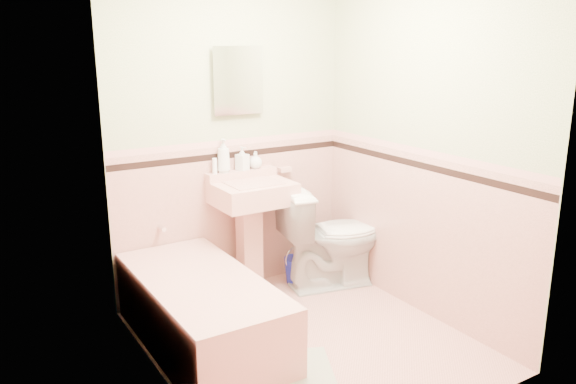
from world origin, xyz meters
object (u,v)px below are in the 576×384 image
sink (253,239)px  toilet (332,236)px  soap_bottle_mid (242,158)px  bathtub (202,314)px  soap_bottle_left (223,156)px  soap_bottle_right (255,160)px  medicine_cabinet (237,81)px  shoe (240,372)px  bucket (297,270)px

sink → toilet: 0.67m
soap_bottle_mid → bathtub: bearing=-134.3°
bathtub → sink: size_ratio=1.61×
sink → soap_bottle_left: (-0.15, 0.18, 0.66)m
soap_bottle_left → toilet: (0.79, -0.37, -0.70)m
soap_bottle_right → medicine_cabinet: bearing=167.1°
sink → soap_bottle_mid: size_ratio=4.99×
sink → soap_bottle_left: 0.70m
medicine_cabinet → soap_bottle_right: medicine_cabinet is taller
soap_bottle_right → toilet: 0.89m
medicine_cabinet → sink: bearing=-90.0°
soap_bottle_mid → shoe: size_ratio=1.12×
bathtub → soap_bottle_mid: bearing=45.7°
sink → soap_bottle_right: (0.13, 0.18, 0.60)m
toilet → sink: bearing=85.4°
bucket → shoe: size_ratio=1.32×
soap_bottle_mid → bucket: bearing=-23.0°
soap_bottle_right → bucket: (0.29, -0.17, -0.96)m
soap_bottle_left → soap_bottle_right: 0.29m
soap_bottle_left → sink: bearing=-50.0°
sink → shoe: 1.32m
bathtub → shoe: 0.55m
soap_bottle_left → bucket: soap_bottle_left is taller
sink → soap_bottle_right: 0.64m
shoe → sink: bearing=71.6°
medicine_cabinet → toilet: (0.64, -0.40, -1.27)m
sink → medicine_cabinet: (0.00, 0.21, 1.23)m
soap_bottle_mid → soap_bottle_right: 0.12m
sink → soap_bottle_left: bearing=130.0°
soap_bottle_mid → sink: bearing=-93.8°
soap_bottle_mid → soap_bottle_left: bearing=180.0°
sink → shoe: (-0.67, -1.06, -0.40)m
shoe → soap_bottle_left: bearing=81.2°
soap_bottle_mid → bucket: soap_bottle_mid is taller
sink → bucket: 0.55m
medicine_cabinet → soap_bottle_left: size_ratio=1.72×
bathtub → sink: 0.90m
soap_bottle_right → sink: bearing=-126.1°
soap_bottle_mid → soap_bottle_right: size_ratio=1.37×
toilet → shoe: toilet is taller
soap_bottle_mid → bucket: size_ratio=0.85×
soap_bottle_mid → toilet: bearing=-30.2°
toilet → shoe: size_ratio=5.12×
bathtub → soap_bottle_mid: soap_bottle_mid is taller
soap_bottle_left → soap_bottle_mid: size_ratio=1.41×
toilet → shoe: 1.62m
medicine_cabinet → soap_bottle_left: (-0.15, -0.03, -0.57)m
soap_bottle_mid → soap_bottle_right: soap_bottle_mid is taller
medicine_cabinet → shoe: (-0.67, -1.27, -1.64)m
soap_bottle_left → shoe: (-0.52, -1.24, -1.07)m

